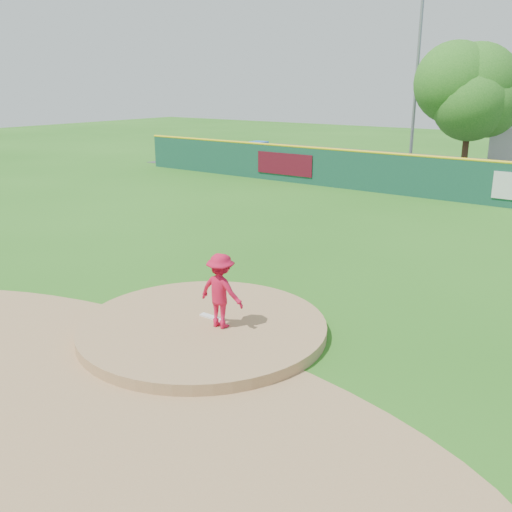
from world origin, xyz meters
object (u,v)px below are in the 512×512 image
Objects in this scene: pitcher at (221,291)px; deciduous_tree at (471,97)px; playground_slide at (257,153)px; light_pole_left at (417,71)px.

pitcher is 25.28m from deciduous_tree.
playground_slide is 11.29m from light_pole_left.
pitcher is 0.58× the size of playground_slide.
playground_slide is 13.67m from deciduous_tree.
pitcher is 28.12m from light_pole_left.
deciduous_tree is 0.67× the size of light_pole_left.
deciduous_tree is at bearing 11.18° from playground_slide.
playground_slide is 0.39× the size of deciduous_tree.
light_pole_left reaches higher than deciduous_tree.
pitcher is 27.14m from playground_slide.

